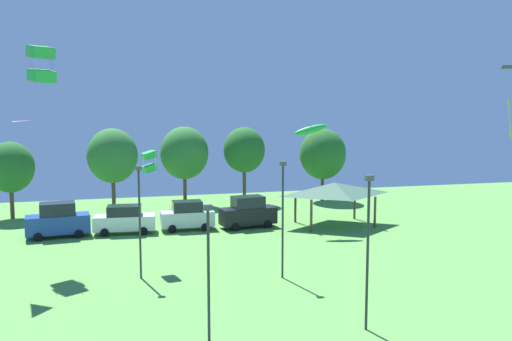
{
  "coord_description": "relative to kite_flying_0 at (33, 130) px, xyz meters",
  "views": [
    {
      "loc": [
        -4.69,
        -0.57,
        9.64
      ],
      "look_at": [
        -0.78,
        14.04,
        7.94
      ],
      "focal_mm": 38.0,
      "sensor_mm": 36.0,
      "label": 1
    }
  ],
  "objects": [
    {
      "name": "kite_flying_0",
      "position": [
        0.0,
        0.0,
        0.0
      ],
      "size": [
        1.28,
        1.65,
        0.11
      ],
      "color": "#E54C93"
    },
    {
      "name": "kite_flying_1",
      "position": [
        19.53,
        8.26,
        -0.5
      ],
      "size": [
        2.9,
        0.83,
        1.85
      ],
      "color": "green"
    },
    {
      "name": "kite_flying_2",
      "position": [
        0.03,
        4.83,
        3.97
      ],
      "size": [
        1.89,
        1.93,
        2.4
      ],
      "color": "green"
    },
    {
      "name": "kite_flying_3",
      "position": [
        6.4,
        1.65,
        -2.11
      ],
      "size": [
        1.0,
        0.95,
        1.41
      ],
      "color": "green"
    },
    {
      "name": "kite_flying_6",
      "position": [
        27.79,
        -3.18,
        2.65
      ],
      "size": [
        2.71,
        2.1,
        3.47
      ],
      "color": "black"
    },
    {
      "name": "parked_car_leftmost",
      "position": [
        0.08,
        10.68,
        -7.26
      ],
      "size": [
        4.79,
        2.46,
        2.66
      ],
      "rotation": [
        0.0,
        0.0,
        0.1
      ],
      "color": "#234299",
      "rests_on": "ground"
    },
    {
      "name": "parked_car_second_from_left",
      "position": [
        5.0,
        10.6,
        -7.45
      ],
      "size": [
        4.84,
        2.32,
        2.22
      ],
      "rotation": [
        0.0,
        0.0,
        -0.09
      ],
      "color": "silver",
      "rests_on": "ground"
    },
    {
      "name": "parked_car_third_from_left",
      "position": [
        9.93,
        10.64,
        -7.4
      ],
      "size": [
        4.24,
        2.0,
        2.35
      ],
      "rotation": [
        0.0,
        0.0,
        -0.01
      ],
      "color": "silver",
      "rests_on": "ground"
    },
    {
      "name": "parked_car_rightmost_in_row",
      "position": [
        14.85,
        10.17,
        -7.28
      ],
      "size": [
        4.76,
        2.39,
        2.6
      ],
      "rotation": [
        0.0,
        0.0,
        0.14
      ],
      "color": "black",
      "rests_on": "ground"
    },
    {
      "name": "park_pavilion",
      "position": [
        22.08,
        9.24,
        -5.47
      ],
      "size": [
        7.18,
        4.97,
        3.6
      ],
      "color": "brown",
      "rests_on": "ground"
    },
    {
      "name": "light_post_0",
      "position": [
        13.49,
        -3.34,
        -4.77
      ],
      "size": [
        0.36,
        0.2,
        6.75
      ],
      "color": "#2D2D33",
      "rests_on": "ground"
    },
    {
      "name": "light_post_1",
      "position": [
        5.6,
        -1.32,
        -4.9
      ],
      "size": [
        0.36,
        0.2,
        6.49
      ],
      "color": "#2D2D33",
      "rests_on": "ground"
    },
    {
      "name": "light_post_2",
      "position": [
        7.9,
        -10.73,
        -5.26
      ],
      "size": [
        0.36,
        0.2,
        5.8
      ],
      "color": "#2D2D33",
      "rests_on": "ground"
    },
    {
      "name": "light_post_3",
      "position": [
        14.78,
        -11.35,
        -4.71
      ],
      "size": [
        0.36,
        0.2,
        6.86
      ],
      "color": "#2D2D33",
      "rests_on": "ground"
    },
    {
      "name": "treeline_tree_1",
      "position": [
        -4.52,
        19.23,
        -3.96
      ],
      "size": [
        4.1,
        4.1,
        6.86
      ],
      "color": "brown",
      "rests_on": "ground"
    },
    {
      "name": "treeline_tree_2",
      "position": [
        4.25,
        19.9,
        -3.2
      ],
      "size": [
        4.66,
        4.66,
        7.93
      ],
      "color": "brown",
      "rests_on": "ground"
    },
    {
      "name": "treeline_tree_3",
      "position": [
        11.26,
        22.14,
        -3.25
      ],
      "size": [
        4.83,
        4.83,
        7.97
      ],
      "color": "brown",
      "rests_on": "ground"
    },
    {
      "name": "treeline_tree_4",
      "position": [
        17.35,
        21.63,
        -3.03
      ],
      "size": [
        4.25,
        4.25,
        7.88
      ],
      "color": "brown",
      "rests_on": "ground"
    },
    {
      "name": "treeline_tree_5",
      "position": [
        25.78,
        21.08,
        -3.58
      ],
      "size": [
        4.89,
        4.89,
        7.67
      ],
      "color": "brown",
      "rests_on": "ground"
    }
  ]
}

